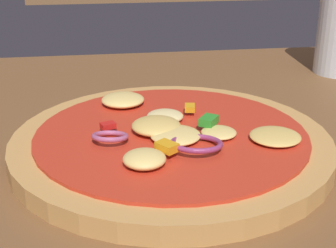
{
  "coord_description": "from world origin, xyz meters",
  "views": [
    {
      "loc": [
        -0.02,
        -0.37,
        0.24
      ],
      "look_at": [
        0.04,
        0.06,
        0.06
      ],
      "focal_mm": 53.66,
      "sensor_mm": 36.0,
      "label": 1
    }
  ],
  "objects": [
    {
      "name": "dining_table",
      "position": [
        0.0,
        0.0,
        0.02
      ],
      "size": [
        1.38,
        0.81,
        0.04
      ],
      "color": "brown",
      "rests_on": "ground"
    },
    {
      "name": "pizza",
      "position": [
        0.04,
        0.04,
        0.05
      ],
      "size": [
        0.29,
        0.29,
        0.03
      ],
      "color": "tan",
      "rests_on": "dining_table"
    }
  ]
}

